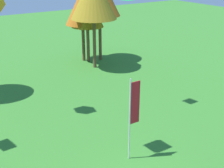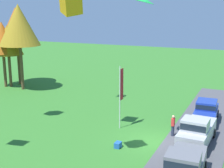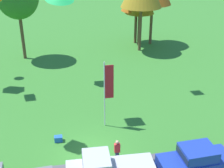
{
  "view_description": "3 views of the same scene",
  "coord_description": "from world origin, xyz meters",
  "px_view_note": "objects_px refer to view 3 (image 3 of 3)",
  "views": [
    {
      "loc": [
        -8.1,
        -9.37,
        11.19
      ],
      "look_at": [
        1.97,
        5.93,
        3.86
      ],
      "focal_mm": 50.0,
      "sensor_mm": 36.0,
      "label": 1
    },
    {
      "loc": [
        -20.78,
        -6.2,
        9.43
      ],
      "look_at": [
        0.23,
        3.44,
        3.98
      ],
      "focal_mm": 50.0,
      "sensor_mm": 36.0,
      "label": 2
    },
    {
      "loc": [
        -1.67,
        -16.43,
        13.14
      ],
      "look_at": [
        2.37,
        5.21,
        2.5
      ],
      "focal_mm": 50.0,
      "sensor_mm": 36.0,
      "label": 3
    }
  ],
  "objects_px": {
    "person_on_lawn": "(117,152)",
    "cooler_box": "(58,139)",
    "car_sedan_by_flagpole": "(196,160)",
    "flag_banner": "(108,86)"
  },
  "relations": [
    {
      "from": "person_on_lawn",
      "to": "cooler_box",
      "type": "distance_m",
      "value": 4.73
    },
    {
      "from": "car_sedan_by_flagpole",
      "to": "person_on_lawn",
      "type": "xyz_separation_m",
      "value": [
        -4.4,
        1.81,
        -0.16
      ]
    },
    {
      "from": "flag_banner",
      "to": "person_on_lawn",
      "type": "bearing_deg",
      "value": -92.25
    },
    {
      "from": "person_on_lawn",
      "to": "cooler_box",
      "type": "bearing_deg",
      "value": 139.94
    },
    {
      "from": "car_sedan_by_flagpole",
      "to": "flag_banner",
      "type": "bearing_deg",
      "value": 124.22
    },
    {
      "from": "car_sedan_by_flagpole",
      "to": "flag_banner",
      "type": "height_order",
      "value": "flag_banner"
    },
    {
      "from": "car_sedan_by_flagpole",
      "to": "person_on_lawn",
      "type": "relative_size",
      "value": 2.62
    },
    {
      "from": "person_on_lawn",
      "to": "flag_banner",
      "type": "xyz_separation_m",
      "value": [
        0.17,
        4.4,
        2.4
      ]
    },
    {
      "from": "car_sedan_by_flagpole",
      "to": "flag_banner",
      "type": "distance_m",
      "value": 7.84
    },
    {
      "from": "car_sedan_by_flagpole",
      "to": "cooler_box",
      "type": "height_order",
      "value": "car_sedan_by_flagpole"
    }
  ]
}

